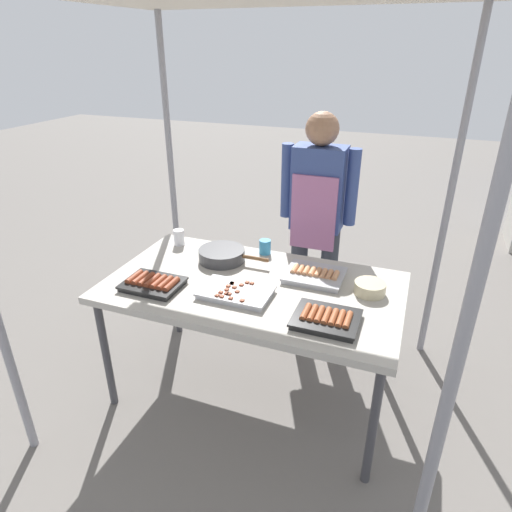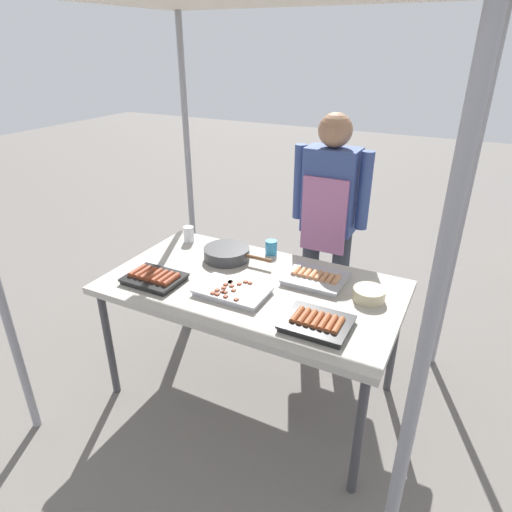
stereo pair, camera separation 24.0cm
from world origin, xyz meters
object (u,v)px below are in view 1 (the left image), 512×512
tray_meat_skewers (236,292)px  drink_cup_by_wok (179,237)px  vendor_woman (317,209)px  tray_pork_links (153,283)px  condiment_bowl (370,288)px  stall_table (253,293)px  tray_grilled_sausages (326,319)px  tray_spring_rolls (315,275)px  cooking_wok (222,254)px  drink_cup_near_edge (265,247)px

tray_meat_skewers → drink_cup_by_wok: size_ratio=3.61×
vendor_woman → tray_pork_links: bearing=58.7°
vendor_woman → condiment_bowl: bearing=123.3°
stall_table → tray_grilled_sausages: bearing=-25.6°
tray_meat_skewers → tray_spring_rolls: size_ratio=1.15×
stall_table → tray_spring_rolls: 0.36m
tray_grilled_sausages → tray_pork_links: size_ratio=1.00×
cooking_wok → drink_cup_near_edge: (0.21, 0.18, 0.01)m
tray_spring_rolls → cooking_wok: size_ratio=0.74×
cooking_wok → vendor_woman: bearing=55.6°
tray_pork_links → drink_cup_near_edge: size_ratio=3.43×
tray_spring_rolls → drink_cup_near_edge: size_ratio=3.61×
drink_cup_near_edge → stall_table: bearing=-79.8°
tray_pork_links → cooking_wok: bearing=63.7°
cooking_wok → condiment_bowl: (0.89, -0.08, -0.01)m
tray_grilled_sausages → vendor_woman: vendor_woman is taller
tray_meat_skewers → cooking_wok: size_ratio=0.85×
cooking_wok → condiment_bowl: size_ratio=2.67×
tray_pork_links → tray_grilled_sausages: bearing=-0.0°
tray_grilled_sausages → drink_cup_near_edge: size_ratio=3.44×
tray_grilled_sausages → vendor_woman: 1.11m
tray_grilled_sausages → vendor_woman: size_ratio=0.20×
tray_spring_rolls → condiment_bowl: size_ratio=1.98×
tray_pork_links → drink_cup_near_edge: bearing=55.5°
tray_spring_rolls → drink_cup_by_wok: size_ratio=3.14×
drink_cup_near_edge → vendor_woman: bearing=63.6°
stall_table → drink_cup_by_wok: bearing=153.1°
drink_cup_by_wok → tray_grilled_sausages: bearing=-26.3°
stall_table → drink_cup_near_edge: drink_cup_near_edge is taller
tray_meat_skewers → tray_spring_rolls: tray_spring_rolls is taller
drink_cup_near_edge → drink_cup_by_wok: drink_cup_by_wok is taller
stall_table → tray_grilled_sausages: tray_grilled_sausages is taller
drink_cup_near_edge → tray_spring_rolls: bearing=-29.1°
condiment_bowl → vendor_woman: 0.85m
tray_meat_skewers → tray_pork_links: size_ratio=1.21×
cooking_wok → tray_grilled_sausages: bearing=-30.3°
condiment_bowl → vendor_woman: size_ratio=0.11×
tray_pork_links → cooking_wok: size_ratio=0.70×
tray_spring_rolls → drink_cup_by_wok: (-0.94, 0.13, 0.03)m
tray_spring_rolls → condiment_bowl: bearing=-11.1°
tray_spring_rolls → drink_cup_near_edge: drink_cup_near_edge is taller
drink_cup_near_edge → drink_cup_by_wok: bearing=-172.7°
drink_cup_near_edge → tray_meat_skewers: bearing=-86.9°
tray_grilled_sausages → vendor_woman: bearing=106.4°
condiment_bowl → stall_table: bearing=-168.0°
tray_meat_skewers → tray_spring_rolls: 0.47m
stall_table → drink_cup_near_edge: size_ratio=17.81×
tray_meat_skewers → condiment_bowl: size_ratio=2.28×
tray_pork_links → cooking_wok: 0.48m
stall_table → drink_cup_by_wok: drink_cup_by_wok is taller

